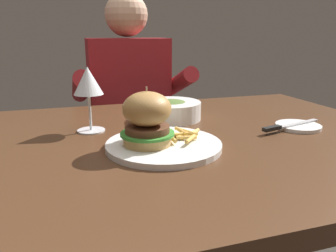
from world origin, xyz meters
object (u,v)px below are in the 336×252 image
at_px(main_plate, 164,145).
at_px(diner_person, 130,127).
at_px(butter_dish, 178,115).
at_px(wine_glass, 88,83).
at_px(bread_plate, 298,126).
at_px(table_knife, 287,126).
at_px(soup_bowl, 171,110).
at_px(burger_sandwich, 147,118).

relative_size(main_plate, diner_person, 0.23).
bearing_deg(butter_dish, main_plate, -115.83).
distance_m(main_plate, wine_glass, 0.28).
distance_m(bread_plate, table_knife, 0.05).
height_order(wine_glass, diner_person, diner_person).
relative_size(bread_plate, soup_bowl, 0.68).
bearing_deg(main_plate, wine_glass, 128.05).
bearing_deg(butter_dish, soup_bowl, -178.41).
distance_m(burger_sandwich, table_knife, 0.41).
distance_m(bread_plate, diner_person, 0.85).
height_order(main_plate, burger_sandwich, burger_sandwich).
bearing_deg(diner_person, bread_plate, -65.67).
bearing_deg(butter_dish, wine_glass, -167.90).
relative_size(table_knife, butter_dish, 2.45).
bearing_deg(bread_plate, diner_person, 114.33).
bearing_deg(table_knife, butter_dish, 138.71).
xyz_separation_m(bread_plate, diner_person, (-0.34, 0.76, -0.18)).
height_order(burger_sandwich, diner_person, diner_person).
xyz_separation_m(main_plate, table_knife, (0.37, 0.04, 0.01)).
relative_size(butter_dish, soup_bowl, 0.48).
bearing_deg(table_knife, wine_glass, 163.17).
xyz_separation_m(burger_sandwich, butter_dish, (0.16, 0.25, -0.06)).
distance_m(main_plate, burger_sandwich, 0.08).
bearing_deg(bread_plate, table_knife, -165.83).
relative_size(soup_bowl, diner_person, 0.16).
height_order(bread_plate, butter_dish, butter_dish).
relative_size(wine_glass, butter_dish, 2.00).
bearing_deg(burger_sandwich, soup_bowl, 60.91).
distance_m(table_knife, butter_dish, 0.33).
relative_size(table_knife, soup_bowl, 1.17).
bearing_deg(main_plate, diner_person, 84.84).
bearing_deg(diner_person, burger_sandwich, -97.89).
xyz_separation_m(burger_sandwich, soup_bowl, (0.14, 0.25, -0.04)).
relative_size(main_plate, butter_dish, 3.09).
bearing_deg(diner_person, table_knife, -69.14).
xyz_separation_m(bread_plate, soup_bowl, (-0.32, 0.20, 0.03)).
bearing_deg(burger_sandwich, table_knife, 4.99).
xyz_separation_m(butter_dish, diner_person, (-0.05, 0.56, -0.19)).
distance_m(butter_dish, diner_person, 0.59).
relative_size(burger_sandwich, wine_glass, 0.75).
distance_m(wine_glass, table_knife, 0.55).
height_order(burger_sandwich, table_knife, burger_sandwich).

